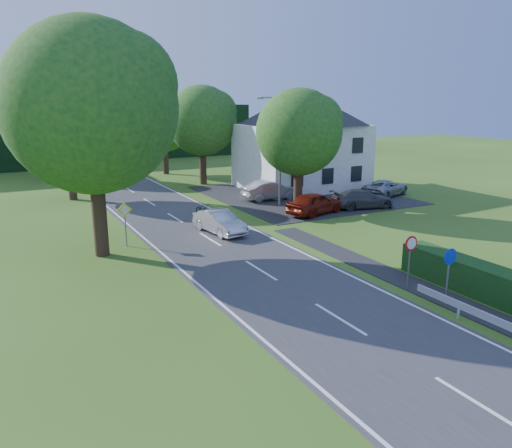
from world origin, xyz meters
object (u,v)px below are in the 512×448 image
motorcycle (202,210)px  parasol (298,180)px  streetlight (279,146)px  parked_car_silver_a (271,190)px  moving_car (220,222)px  parked_car_silver_b (386,188)px  parked_car_grey (362,199)px  parked_car_red (315,203)px

motorcycle → parasol: parasol is taller
streetlight → parked_car_silver_a: 4.44m
moving_car → parked_car_silver_b: (16.94, 4.37, -0.02)m
moving_car → motorcycle: (0.65, 4.26, -0.20)m
motorcycle → parasol: (11.34, 5.73, 0.42)m
streetlight → parked_car_silver_a: bearing=72.8°
parked_car_silver_a → parked_car_grey: 7.33m
parked_car_silver_b → parked_car_grey: bearing=101.8°
motorcycle → streetlight: bearing=0.9°
motorcycle → parked_car_red: 7.75m
parked_car_silver_b → parked_car_red: bearing=88.7°
streetlight → moving_car: bearing=-144.5°
parked_car_grey → parked_car_silver_b: bearing=-46.4°
streetlight → parked_car_grey: 7.23m
motorcycle → parked_car_silver_a: (7.10, 3.13, 0.28)m
motorcycle → parked_car_red: size_ratio=0.40×
parked_car_red → moving_car: bearing=85.2°
parked_car_red → parasol: 9.44m
parked_car_silver_a → parked_car_silver_b: (9.20, -3.01, -0.10)m
moving_car → parked_car_silver_a: 10.70m
parked_car_silver_a → parked_car_grey: (4.35, -5.89, -0.09)m
moving_car → parasol: parasol is taller
parked_car_red → parked_car_silver_a: bearing=-14.2°
parasol → moving_car: bearing=-140.2°
streetlight → parasol: size_ratio=4.02×
parked_car_grey → streetlight: bearing=68.4°
motorcycle → parked_car_grey: parked_car_grey is taller
parked_car_silver_a → parked_car_grey: parked_car_silver_a is taller
streetlight → moving_car: size_ratio=1.94×
moving_car → motorcycle: bearing=73.6°
parked_car_red → parked_car_silver_a: (-0.13, 5.89, -0.01)m
parked_car_silver_a → parked_car_silver_b: parked_car_silver_a is taller
parked_car_silver_b → parked_car_silver_a: bearing=52.9°
moving_car → streetlight: bearing=27.7°
parked_car_silver_b → streetlight: bearing=67.5°
streetlight → motorcycle: 7.52m
streetlight → motorcycle: streetlight is taller
parked_car_red → parked_car_grey: 4.22m
parked_car_silver_b → moving_car: bearing=85.5°
streetlight → parked_car_silver_b: bearing=-3.6°
streetlight → parasol: 7.89m
parked_car_grey → parasol: bearing=13.6°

